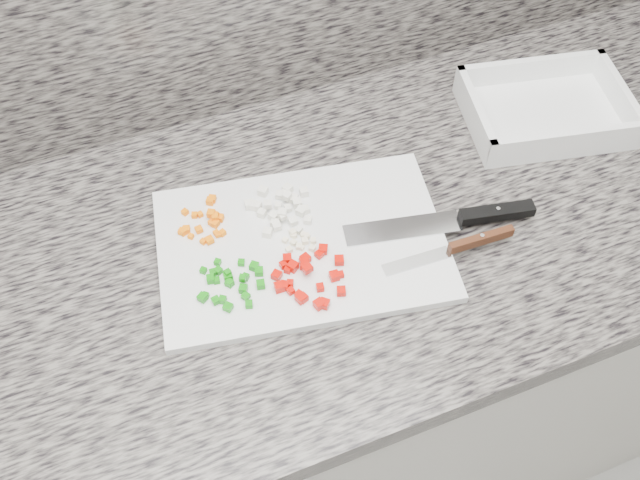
# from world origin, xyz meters

# --- Properties ---
(cabinet) EXTENTS (3.92, 0.62, 0.86)m
(cabinet) POSITION_xyz_m (0.00, 1.44, 0.43)
(cabinet) COLOR beige
(cabinet) RESTS_ON ground
(countertop) EXTENTS (3.96, 0.64, 0.04)m
(countertop) POSITION_xyz_m (0.00, 1.44, 0.88)
(countertop) COLOR #635E57
(countertop) RESTS_ON cabinet
(cutting_board) EXTENTS (0.45, 0.34, 0.01)m
(cutting_board) POSITION_xyz_m (0.07, 1.42, 0.91)
(cutting_board) COLOR silver
(cutting_board) RESTS_ON countertop
(carrot_pile) EXTENTS (0.07, 0.09, 0.02)m
(carrot_pile) POSITION_xyz_m (-0.05, 1.50, 0.92)
(carrot_pile) COLOR orange
(carrot_pile) RESTS_ON cutting_board
(onion_pile) EXTENTS (0.10, 0.10, 0.02)m
(onion_pile) POSITION_xyz_m (0.06, 1.49, 0.92)
(onion_pile) COLOR white
(onion_pile) RESTS_ON cutting_board
(green_pepper_pile) EXTENTS (0.10, 0.09, 0.02)m
(green_pepper_pile) POSITION_xyz_m (-0.05, 1.39, 0.92)
(green_pepper_pile) COLOR #107F0B
(green_pepper_pile) RESTS_ON cutting_board
(red_pepper_pile) EXTENTS (0.11, 0.10, 0.02)m
(red_pepper_pile) POSITION_xyz_m (0.05, 1.36, 0.92)
(red_pepper_pile) COLOR #C70B02
(red_pepper_pile) RESTS_ON cutting_board
(garlic_pile) EXTENTS (0.05, 0.05, 0.01)m
(garlic_pile) POSITION_xyz_m (0.06, 1.42, 0.92)
(garlic_pile) COLOR #F6E9BE
(garlic_pile) RESTS_ON cutting_board
(chef_knife) EXTENTS (0.28, 0.09, 0.02)m
(chef_knife) POSITION_xyz_m (0.30, 1.37, 0.92)
(chef_knife) COLOR silver
(chef_knife) RESTS_ON cutting_board
(paring_knife) EXTENTS (0.20, 0.02, 0.02)m
(paring_knife) POSITION_xyz_m (0.28, 1.33, 0.92)
(paring_knife) COLOR silver
(paring_knife) RESTS_ON cutting_board
(tray) EXTENTS (0.29, 0.24, 0.05)m
(tray) POSITION_xyz_m (0.53, 1.52, 0.92)
(tray) COLOR white
(tray) RESTS_ON countertop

